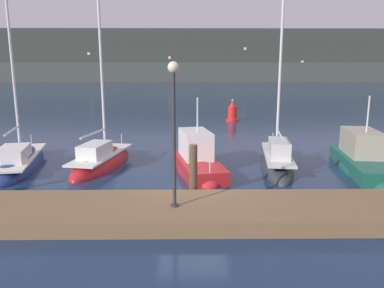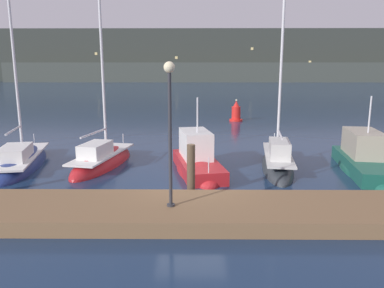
{
  "view_description": "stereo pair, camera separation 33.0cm",
  "coord_description": "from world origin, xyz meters",
  "px_view_note": "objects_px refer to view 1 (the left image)",
  "views": [
    {
      "loc": [
        -0.18,
        -12.73,
        4.51
      ],
      "look_at": [
        0.0,
        3.34,
        1.2
      ],
      "focal_mm": 35.0,
      "sensor_mm": 36.0,
      "label": 1
    },
    {
      "loc": [
        0.15,
        -12.73,
        4.51
      ],
      "look_at": [
        0.0,
        3.34,
        1.2
      ],
      "focal_mm": 35.0,
      "sensor_mm": 36.0,
      "label": 2
    }
  ],
  "objects_px": {
    "sailboat_berth_4": "(102,163)",
    "sailboat_berth_6": "(277,164)",
    "sailboat_berth_3": "(19,164)",
    "motorboat_berth_7": "(363,164)",
    "motorboat_berth_5": "(197,165)",
    "dock_lamppost": "(174,112)",
    "channel_buoy": "(232,113)"
  },
  "relations": [
    {
      "from": "sailboat_berth_6",
      "to": "sailboat_berth_4",
      "type": "bearing_deg",
      "value": 177.17
    },
    {
      "from": "sailboat_berth_6",
      "to": "dock_lamppost",
      "type": "relative_size",
      "value": 1.99
    },
    {
      "from": "sailboat_berth_4",
      "to": "sailboat_berth_6",
      "type": "xyz_separation_m",
      "value": [
        8.09,
        -0.4,
        0.06
      ]
    },
    {
      "from": "sailboat_berth_6",
      "to": "channel_buoy",
      "type": "height_order",
      "value": "sailboat_berth_6"
    },
    {
      "from": "sailboat_berth_4",
      "to": "dock_lamppost",
      "type": "bearing_deg",
      "value": -60.29
    },
    {
      "from": "motorboat_berth_5",
      "to": "motorboat_berth_7",
      "type": "height_order",
      "value": "motorboat_berth_7"
    },
    {
      "from": "sailboat_berth_6",
      "to": "channel_buoy",
      "type": "xyz_separation_m",
      "value": [
        -0.28,
        15.19,
        0.51
      ]
    },
    {
      "from": "motorboat_berth_5",
      "to": "sailboat_berth_6",
      "type": "distance_m",
      "value": 3.69
    },
    {
      "from": "sailboat_berth_6",
      "to": "channel_buoy",
      "type": "distance_m",
      "value": 15.2
    },
    {
      "from": "sailboat_berth_3",
      "to": "dock_lamppost",
      "type": "distance_m",
      "value": 10.22
    },
    {
      "from": "channel_buoy",
      "to": "dock_lamppost",
      "type": "distance_m",
      "value": 21.7
    },
    {
      "from": "sailboat_berth_3",
      "to": "motorboat_berth_5",
      "type": "distance_m",
      "value": 8.3
    },
    {
      "from": "motorboat_berth_5",
      "to": "dock_lamppost",
      "type": "xyz_separation_m",
      "value": [
        -0.82,
        -5.38,
        2.99
      ]
    },
    {
      "from": "sailboat_berth_3",
      "to": "sailboat_berth_6",
      "type": "distance_m",
      "value": 11.9
    },
    {
      "from": "motorboat_berth_5",
      "to": "channel_buoy",
      "type": "height_order",
      "value": "motorboat_berth_5"
    },
    {
      "from": "sailboat_berth_6",
      "to": "channel_buoy",
      "type": "relative_size",
      "value": 4.51
    },
    {
      "from": "sailboat_berth_4",
      "to": "motorboat_berth_7",
      "type": "xyz_separation_m",
      "value": [
        11.86,
        -0.82,
        0.15
      ]
    },
    {
      "from": "motorboat_berth_7",
      "to": "sailboat_berth_6",
      "type": "bearing_deg",
      "value": 173.62
    },
    {
      "from": "dock_lamppost",
      "to": "sailboat_berth_6",
      "type": "bearing_deg",
      "value": 53.1
    },
    {
      "from": "sailboat_berth_6",
      "to": "motorboat_berth_7",
      "type": "bearing_deg",
      "value": -6.38
    },
    {
      "from": "sailboat_berth_4",
      "to": "motorboat_berth_5",
      "type": "bearing_deg",
      "value": -12.27
    },
    {
      "from": "channel_buoy",
      "to": "motorboat_berth_7",
      "type": "bearing_deg",
      "value": -75.45
    },
    {
      "from": "channel_buoy",
      "to": "dock_lamppost",
      "type": "height_order",
      "value": "dock_lamppost"
    },
    {
      "from": "sailboat_berth_3",
      "to": "motorboat_berth_7",
      "type": "bearing_deg",
      "value": -2.7
    },
    {
      "from": "sailboat_berth_3",
      "to": "motorboat_berth_7",
      "type": "height_order",
      "value": "sailboat_berth_3"
    },
    {
      "from": "motorboat_berth_5",
      "to": "sailboat_berth_6",
      "type": "relative_size",
      "value": 0.63
    },
    {
      "from": "sailboat_berth_3",
      "to": "motorboat_berth_7",
      "type": "relative_size",
      "value": 1.72
    },
    {
      "from": "sailboat_berth_6",
      "to": "dock_lamppost",
      "type": "bearing_deg",
      "value": -126.9
    },
    {
      "from": "channel_buoy",
      "to": "dock_lamppost",
      "type": "xyz_separation_m",
      "value": [
        -4.19,
        -21.14,
        2.57
      ]
    },
    {
      "from": "sailboat_berth_3",
      "to": "sailboat_berth_4",
      "type": "relative_size",
      "value": 1.24
    },
    {
      "from": "sailboat_berth_6",
      "to": "dock_lamppost",
      "type": "xyz_separation_m",
      "value": [
        -4.47,
        -5.95,
        3.08
      ]
    },
    {
      "from": "motorboat_berth_5",
      "to": "sailboat_berth_6",
      "type": "bearing_deg",
      "value": 8.81
    }
  ]
}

